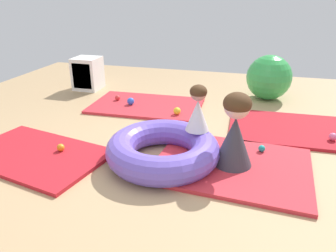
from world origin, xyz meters
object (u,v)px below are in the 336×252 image
Objects in this scene: play_ball_teal at (262,148)px; play_ball_yellow at (177,111)px; exercise_ball_large at (269,77)px; inflatable_cushion at (163,149)px; play_ball_pink at (333,137)px; play_ball_orange at (61,148)px; play_ball_blue at (131,101)px; adult_seated at (235,131)px; play_ball_red at (118,98)px; child_in_white at (198,109)px; storage_cube at (87,74)px.

play_ball_teal is 1.42m from play_ball_yellow.
exercise_ball_large reaches higher than play_ball_yellow.
inflatable_cushion is 2.01m from play_ball_pink.
play_ball_blue reaches higher than play_ball_orange.
play_ball_red is at bearing 119.91° from adult_seated.
child_in_white is (0.30, 0.26, 0.38)m from inflatable_cushion.
exercise_ball_large is at bearing 19.91° from play_ball_red.
play_ball_blue reaches higher than play_ball_pink.
adult_seated is 10.12× the size of play_ball_teal.
play_ball_yellow reaches higher than play_ball_orange.
play_ball_orange is 0.75× the size of play_ball_blue.
adult_seated is (0.40, -0.18, -0.13)m from child_in_white.
adult_seated is at bearing -129.27° from play_ball_teal.
play_ball_teal is 0.10× the size of exercise_ball_large.
play_ball_orange is at bearing -96.16° from play_ball_blue.
play_ball_blue is at bearing 83.84° from play_ball_orange.
inflatable_cushion is 0.75m from adult_seated.
adult_seated is 1.50m from play_ball_yellow.
play_ball_red is 1.09× the size of play_ball_teal.
play_ball_pink is at bearing 32.47° from play_ball_teal.
play_ball_teal is 0.68× the size of play_ball_blue.
adult_seated is 1.33× the size of storage_cube.
play_ball_teal is at bearing -29.00° from play_ball_blue.
play_ball_blue is (-0.94, 1.50, -0.05)m from inflatable_cushion.
exercise_ball_large is (2.18, 2.59, 0.28)m from play_ball_orange.
play_ball_yellow is 1.73m from exercise_ball_large.
play_ball_pink is (1.78, 0.94, -0.06)m from inflatable_cushion.
play_ball_orange is 1.70m from play_ball_yellow.
play_ball_blue is at bearing -32.81° from storage_cube.
child_in_white is 6.12× the size of play_ball_red.
child_in_white is 4.74× the size of play_ball_yellow.
play_ball_pink is at bearing -18.37° from storage_cube.
play_ball_yellow is at bearing -135.79° from exercise_ball_large.
play_ball_red is 0.14× the size of storage_cube.
inflatable_cushion is at bearing -82.82° from play_ball_yellow.
play_ball_red is 0.99× the size of play_ball_orange.
inflatable_cushion is 2.08× the size of storage_cube.
child_in_white is at bearing -166.09° from play_ball_teal.
child_in_white is at bearing -44.91° from play_ball_blue.
play_ball_red is 3.08m from play_ball_pink.
play_ball_pink is 0.84× the size of play_ball_blue.
play_ball_blue is (-1.93, 1.07, 0.02)m from play_ball_teal.
play_ball_red reaches higher than play_ball_teal.
play_ball_yellow is (-0.16, 1.27, -0.05)m from inflatable_cushion.
child_in_white is 0.66× the size of adult_seated.
child_in_white is 1.53m from play_ball_orange.
play_ball_teal is at bearing 128.55° from child_in_white.
child_in_white is at bearing -155.47° from play_ball_pink.
inflatable_cushion is 10.81× the size of play_ball_blue.
play_ball_teal is at bearing 14.85° from play_ball_orange.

